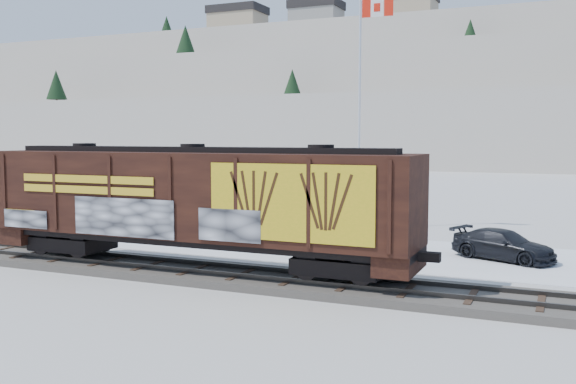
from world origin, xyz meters
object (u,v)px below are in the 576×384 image
at_px(car_white, 308,232).
at_px(car_dark, 503,245).
at_px(hopper_railcar, 193,199).
at_px(car_silver, 196,221).
at_px(flagpole, 361,142).

xyz_separation_m(car_white, car_dark, (8.36, 1.18, -0.21)).
xyz_separation_m(hopper_railcar, car_dark, (10.37, 7.73, -2.21)).
height_order(hopper_railcar, car_white, hopper_railcar).
height_order(hopper_railcar, car_dark, hopper_railcar).
bearing_deg(car_silver, car_white, -114.82).
distance_m(hopper_railcar, car_dark, 13.12).
distance_m(car_silver, car_white, 7.17).
relative_size(car_white, car_dark, 1.18).
height_order(car_silver, car_dark, car_silver).
bearing_deg(car_silver, car_dark, -103.43).
bearing_deg(flagpole, hopper_railcar, -98.01).
height_order(flagpole, car_silver, flagpole).
bearing_deg(car_white, car_dark, -104.91).
distance_m(car_white, car_dark, 8.45).
relative_size(hopper_railcar, car_white, 3.27).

